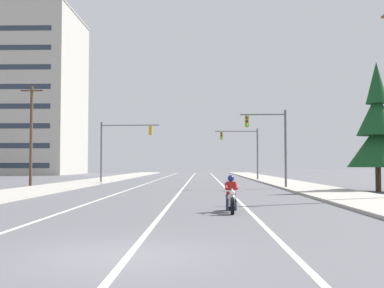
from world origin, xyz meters
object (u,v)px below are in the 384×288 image
Objects in this scene: traffic_signal_near_right at (273,138)px; motorcycle_with_rider at (231,197)px; utility_pole_left_near at (31,134)px; apartment_building_far_left_block at (19,94)px; traffic_signal_mid_right at (245,146)px; conifer_tree_right_verge_near at (377,132)px; traffic_signal_near_left at (118,142)px.

motorcycle_with_rider is at bearing -103.81° from traffic_signal_near_right.
utility_pole_left_near is 0.28× the size of apartment_building_far_left_block.
traffic_signal_mid_right is (-0.44, 18.40, 0.10)m from traffic_signal_near_right.
conifer_tree_right_verge_near is (6.71, -3.94, 0.17)m from traffic_signal_near_right.
motorcycle_with_rider is 18.35m from conifer_tree_right_verge_near.
traffic_signal_near_left is at bearing 146.58° from conifer_tree_right_verge_near.
conifer_tree_right_verge_near is at bearing -49.39° from apartment_building_far_left_block.
motorcycle_with_rider is 0.24× the size of conifer_tree_right_verge_near.
traffic_signal_near_left is 24.83m from conifer_tree_right_verge_near.
traffic_signal_near_right is 1.00× the size of traffic_signal_near_left.
traffic_signal_near_right is at bearing -34.79° from traffic_signal_near_left.
motorcycle_with_rider is 29.62m from traffic_signal_near_left.
traffic_signal_near_right and traffic_signal_near_left have the same top height.
conifer_tree_right_verge_near is 75.15m from apartment_building_far_left_block.
motorcycle_with_rider is 0.35× the size of traffic_signal_near_right.
traffic_signal_near_left is at bearing -147.45° from traffic_signal_mid_right.
traffic_signal_near_right is at bearing 76.19° from motorcycle_with_rider.
traffic_signal_near_right is 0.20× the size of apartment_building_far_left_block.
traffic_signal_mid_right is 24.84m from utility_pole_left_near.
apartment_building_far_left_block is at bearing 122.89° from traffic_signal_near_left.
motorcycle_with_rider is 0.35× the size of traffic_signal_near_left.
conifer_tree_right_verge_near is (11.15, 14.12, 3.61)m from motorcycle_with_rider.
traffic_signal_near_right is at bearing -11.48° from utility_pole_left_near.
traffic_signal_near_left is 1.00× the size of traffic_signal_mid_right.
traffic_signal_near_left is 52.14m from apartment_building_far_left_block.
apartment_building_far_left_block is at bearing 130.61° from conifer_tree_right_verge_near.
traffic_signal_near_left is at bearing 38.93° from utility_pole_left_near.
utility_pole_left_near is at bearing 126.33° from motorcycle_with_rider.
motorcycle_with_rider is at bearing -128.30° from conifer_tree_right_verge_near.
traffic_signal_near_right is at bearing -51.55° from apartment_building_far_left_block.
conifer_tree_right_verge_near is at bearing -72.24° from traffic_signal_mid_right.
utility_pole_left_near is 0.97× the size of conifer_tree_right_verge_near.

